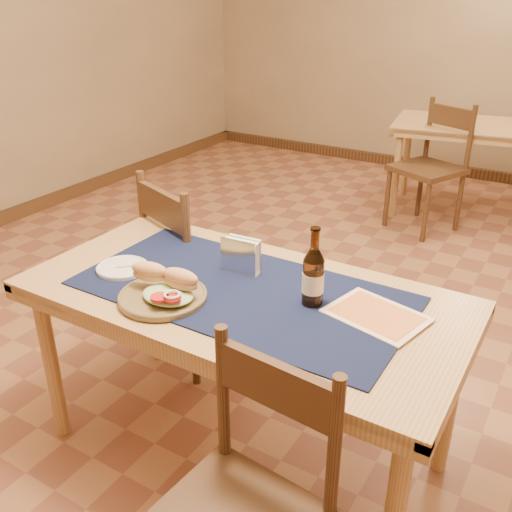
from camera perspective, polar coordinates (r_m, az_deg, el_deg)
The scene contains 13 objects.
room at distance 2.53m, azimuth 8.67°, elevation 17.36°, with size 6.04×7.04×2.84m.
main_table at distance 2.10m, azimuth -1.43°, elevation -5.51°, with size 1.60×0.80×0.75m.
placemat at distance 2.06m, azimuth -1.45°, elevation -3.47°, with size 1.20×0.60×0.01m, color #0F1539.
baseboard at distance 3.03m, azimuth 6.99°, elevation -8.77°, with size 6.00×7.00×0.10m.
back_table at distance 4.93m, azimuth 22.43°, elevation 11.06°, with size 1.58×0.98×0.75m.
chair_main_far at distance 2.79m, azimuth -6.02°, elevation -1.11°, with size 0.58×0.58×0.97m.
chair_back_near at distance 4.57m, azimuth 17.13°, elevation 8.67°, with size 0.59×0.59×0.97m.
sandwich_plate at distance 2.00m, azimuth -9.14°, elevation -3.49°, with size 0.31×0.31×0.12m.
side_plate at distance 2.25m, azimuth -13.22°, elevation -1.11°, with size 0.20×0.20×0.02m.
fork at distance 2.24m, azimuth -11.89°, elevation -0.95°, with size 0.11×0.10×0.00m.
beer_bottle at distance 1.93m, azimuth 5.74°, elevation -2.03°, with size 0.08×0.08×0.28m.
napkin_holder at distance 2.16m, azimuth -1.51°, elevation 0.01°, with size 0.16×0.07×0.14m.
menu_card at distance 1.94m, azimuth 11.95°, elevation -5.78°, with size 0.35×0.29×0.01m.
Camera 1 is at (0.98, -2.31, 1.75)m, focal length 40.00 mm.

